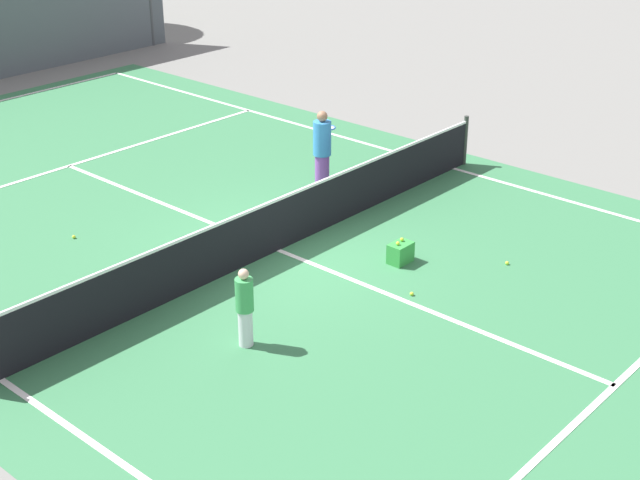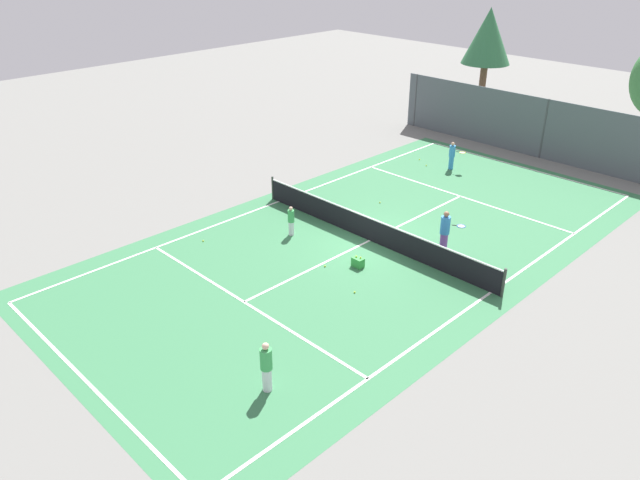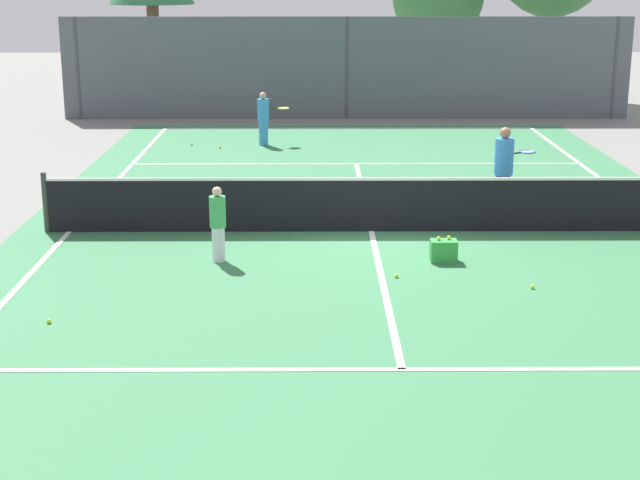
# 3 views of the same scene
# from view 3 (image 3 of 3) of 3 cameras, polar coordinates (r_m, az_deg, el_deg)

# --- Properties ---
(ground_plane) EXTENTS (80.00, 80.00, 0.00)m
(ground_plane) POSITION_cam_3_polar(r_m,az_deg,el_deg) (17.84, 3.01, 0.51)
(ground_plane) COLOR slate
(court_surface) EXTENTS (13.00, 25.00, 0.01)m
(court_surface) POSITION_cam_3_polar(r_m,az_deg,el_deg) (17.84, 3.01, 0.51)
(court_surface) COLOR #387A4C
(court_surface) RESTS_ON ground_plane
(tennis_net) EXTENTS (11.90, 0.10, 1.10)m
(tennis_net) POSITION_cam_3_polar(r_m,az_deg,el_deg) (17.72, 3.03, 2.10)
(tennis_net) COLOR #333833
(tennis_net) RESTS_ON ground_plane
(perimeter_fence) EXTENTS (18.00, 0.12, 3.20)m
(perimeter_fence) POSITION_cam_3_polar(r_m,az_deg,el_deg) (31.37, 1.57, 9.98)
(perimeter_fence) COLOR #515B60
(perimeter_fence) RESTS_ON ground_plane
(player_0) EXTENTS (0.91, 0.70, 1.71)m
(player_0) POSITION_cam_3_polar(r_m,az_deg,el_deg) (19.20, 10.67, 4.04)
(player_0) COLOR purple
(player_0) RESTS_ON ground_plane
(player_1) EXTENTS (0.27, 0.27, 1.25)m
(player_1) POSITION_cam_3_polar(r_m,az_deg,el_deg) (15.92, -5.98, 0.96)
(player_1) COLOR silver
(player_1) RESTS_ON ground_plane
(player_3) EXTENTS (0.89, 0.44, 1.44)m
(player_3) POSITION_cam_3_polar(r_m,az_deg,el_deg) (26.65, -3.29, 7.13)
(player_3) COLOR #388CD8
(player_3) RESTS_ON ground_plane
(ball_crate) EXTENTS (0.43, 0.29, 0.43)m
(ball_crate) POSITION_cam_3_polar(r_m,az_deg,el_deg) (16.06, 7.22, -0.62)
(ball_crate) COLOR green
(ball_crate) RESTS_ON ground_plane
(tennis_ball_0) EXTENTS (0.07, 0.07, 0.07)m
(tennis_ball_0) POSITION_cam_3_polar(r_m,az_deg,el_deg) (18.77, 16.13, 0.77)
(tennis_ball_0) COLOR #CCE533
(tennis_ball_0) RESTS_ON ground_plane
(tennis_ball_1) EXTENTS (0.07, 0.07, 0.07)m
(tennis_ball_1) POSITION_cam_3_polar(r_m,az_deg,el_deg) (20.88, -3.34, 2.81)
(tennis_ball_1) COLOR #CCE533
(tennis_ball_1) RESTS_ON ground_plane
(tennis_ball_2) EXTENTS (0.07, 0.07, 0.07)m
(tennis_ball_2) POSITION_cam_3_polar(r_m,az_deg,el_deg) (14.95, 12.29, -2.69)
(tennis_ball_2) COLOR #CCE533
(tennis_ball_2) RESTS_ON ground_plane
(tennis_ball_3) EXTENTS (0.07, 0.07, 0.07)m
(tennis_ball_3) POSITION_cam_3_polar(r_m,az_deg,el_deg) (26.88, -7.50, 5.56)
(tennis_ball_3) COLOR #CCE533
(tennis_ball_3) RESTS_ON ground_plane
(tennis_ball_4) EXTENTS (0.07, 0.07, 0.07)m
(tennis_ball_4) POSITION_cam_3_polar(r_m,az_deg,el_deg) (18.99, 14.18, 1.08)
(tennis_ball_4) COLOR #CCE533
(tennis_ball_4) RESTS_ON ground_plane
(tennis_ball_5) EXTENTS (0.07, 0.07, 0.07)m
(tennis_ball_5) POSITION_cam_3_polar(r_m,az_deg,el_deg) (26.30, -5.85, 5.39)
(tennis_ball_5) COLOR #CCE533
(tennis_ball_5) RESTS_ON ground_plane
(tennis_ball_6) EXTENTS (0.07, 0.07, 0.07)m
(tennis_ball_6) POSITION_cam_3_polar(r_m,az_deg,el_deg) (18.81, -0.65, 1.41)
(tennis_ball_6) COLOR #CCE533
(tennis_ball_6) RESTS_ON ground_plane
(tennis_ball_7) EXTENTS (0.07, 0.07, 0.07)m
(tennis_ball_7) POSITION_cam_3_polar(r_m,az_deg,el_deg) (15.18, 4.47, -2.09)
(tennis_ball_7) COLOR #CCE533
(tennis_ball_7) RESTS_ON ground_plane
(tennis_ball_8) EXTENTS (0.07, 0.07, 0.07)m
(tennis_ball_8) POSITION_cam_3_polar(r_m,az_deg,el_deg) (13.71, -15.54, -4.59)
(tennis_ball_8) COLOR #CCE533
(tennis_ball_8) RESTS_ON ground_plane
(tennis_ball_9) EXTENTS (0.07, 0.07, 0.07)m
(tennis_ball_9) POSITION_cam_3_polar(r_m,az_deg,el_deg) (18.16, 4.49, 0.85)
(tennis_ball_9) COLOR #CCE533
(tennis_ball_9) RESTS_ON ground_plane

